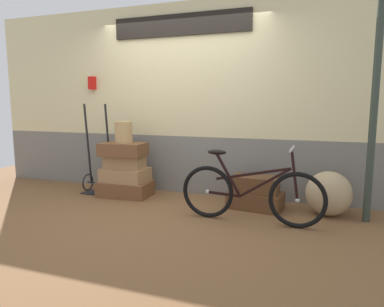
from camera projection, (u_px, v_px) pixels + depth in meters
ground at (161, 208)px, 4.56m from camera, size 8.49×5.20×0.06m
station_building at (185, 100)px, 5.15m from camera, size 6.49×0.74×2.74m
suitcase_0 at (126, 188)px, 5.06m from camera, size 0.76×0.51×0.21m
suitcase_1 at (125, 175)px, 5.05m from camera, size 0.64×0.44×0.19m
suitcase_2 at (125, 162)px, 5.03m from camera, size 0.56×0.37×0.19m
suitcase_3 at (123, 149)px, 4.97m from camera, size 0.64×0.44×0.18m
suitcase_4 at (255, 200)px, 4.46m from camera, size 0.71×0.48×0.21m
suitcase_5 at (255, 184)px, 4.43m from camera, size 0.58×0.36×0.21m
wicker_basket at (124, 132)px, 4.96m from camera, size 0.25×0.25×0.30m
luggage_trolley at (98, 171)px, 5.23m from camera, size 0.44×0.35×1.32m
burlap_sack at (329, 194)px, 4.15m from camera, size 0.53×0.45×0.53m
bicycle at (250, 193)px, 3.90m from camera, size 1.62×0.46×0.87m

